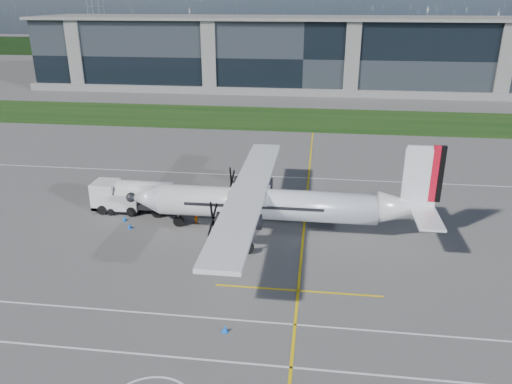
# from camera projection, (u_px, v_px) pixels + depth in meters

# --- Properties ---
(ground) EXTENTS (400.00, 400.00, 0.00)m
(ground) POSITION_uv_depth(u_px,v_px,m) (294.00, 130.00, 78.44)
(ground) COLOR #555250
(ground) RESTS_ON ground
(grass_strip) EXTENTS (400.00, 18.00, 0.04)m
(grass_strip) POSITION_uv_depth(u_px,v_px,m) (296.00, 119.00, 85.83)
(grass_strip) COLOR #14360E
(grass_strip) RESTS_ON ground
(terminal_building) EXTENTS (120.00, 20.00, 15.00)m
(terminal_building) POSITION_uv_depth(u_px,v_px,m) (305.00, 54.00, 112.65)
(terminal_building) COLOR black
(terminal_building) RESTS_ON ground
(tree_line) EXTENTS (400.00, 6.00, 6.00)m
(tree_line) POSITION_uv_depth(u_px,v_px,m) (311.00, 49.00, 169.71)
(tree_line) COLOR black
(tree_line) RESTS_ON ground
(pylon_west) EXTENTS (9.00, 4.60, 30.00)m
(pylon_west) POSITION_uv_depth(u_px,v_px,m) (96.00, 10.00, 184.14)
(pylon_west) COLOR gray
(pylon_west) RESTS_ON ground
(yellow_taxiway_centerline) EXTENTS (0.20, 70.00, 0.01)m
(yellow_taxiway_centerline) POSITION_uv_depth(u_px,v_px,m) (306.00, 205.00, 50.38)
(yellow_taxiway_centerline) COLOR yellow
(yellow_taxiway_centerline) RESTS_ON ground
(white_lane_line) EXTENTS (90.00, 0.15, 0.01)m
(white_lane_line) POSITION_uv_depth(u_px,v_px,m) (239.00, 363.00, 28.57)
(white_lane_line) COLOR white
(white_lane_line) RESTS_ON ground
(turboprop_aircraft) EXTENTS (27.17, 28.17, 8.45)m
(turboprop_aircraft) POSITION_uv_depth(u_px,v_px,m) (278.00, 188.00, 43.04)
(turboprop_aircraft) COLOR white
(turboprop_aircraft) RESTS_ON ground
(fuel_tanker_truck) EXTENTS (8.32, 2.70, 3.12)m
(fuel_tanker_truck) POSITION_uv_depth(u_px,v_px,m) (128.00, 196.00, 48.40)
(fuel_tanker_truck) COLOR silver
(fuel_tanker_truck) RESTS_ON ground
(baggage_tug) EXTENTS (3.37, 2.02, 2.02)m
(baggage_tug) POSITION_uv_depth(u_px,v_px,m) (124.00, 202.00, 48.28)
(baggage_tug) COLOR silver
(baggage_tug) RESTS_ON ground
(ground_crew_person) EXTENTS (0.59, 0.78, 1.83)m
(ground_crew_person) POSITION_uv_depth(u_px,v_px,m) (196.00, 214.00, 45.91)
(ground_crew_person) COLOR #F25907
(ground_crew_person) RESTS_ON ground
(safety_cone_fwd) EXTENTS (0.36, 0.36, 0.50)m
(safety_cone_fwd) POSITION_uv_depth(u_px,v_px,m) (125.00, 218.00, 46.73)
(safety_cone_fwd) COLOR blue
(safety_cone_fwd) RESTS_ON ground
(safety_cone_portwing) EXTENTS (0.36, 0.36, 0.50)m
(safety_cone_portwing) POSITION_uv_depth(u_px,v_px,m) (225.00, 328.00, 31.14)
(safety_cone_portwing) COLOR blue
(safety_cone_portwing) RESTS_ON ground
(safety_cone_nose_port) EXTENTS (0.36, 0.36, 0.50)m
(safety_cone_nose_port) POSITION_uv_depth(u_px,v_px,m) (130.00, 226.00, 45.14)
(safety_cone_nose_port) COLOR blue
(safety_cone_nose_port) RESTS_ON ground
(safety_cone_stbdwing) EXTENTS (0.36, 0.36, 0.50)m
(safety_cone_stbdwing) POSITION_uv_depth(u_px,v_px,m) (266.00, 178.00, 57.15)
(safety_cone_stbdwing) COLOR blue
(safety_cone_stbdwing) RESTS_ON ground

